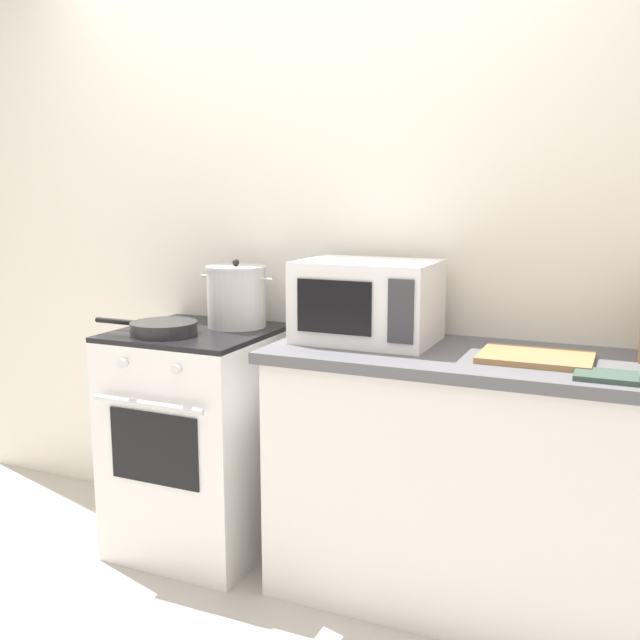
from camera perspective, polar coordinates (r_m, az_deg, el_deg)
back_wall at (r=2.93m, az=4.76°, el=5.84°), size 4.40×0.10×2.50m
lower_cabinet_right at (r=2.65m, az=14.62°, el=-13.05°), size 1.64×0.56×0.88m
countertop_right at (r=2.50m, az=15.09°, el=-3.31°), size 1.70×0.60×0.04m
stove at (r=3.05m, az=-9.61°, el=-9.31°), size 0.60×0.64×0.92m
stock_pot at (r=2.96m, az=-6.67°, el=1.88°), size 0.33×0.25×0.28m
frying_pan at (r=2.86m, az=-12.43°, el=-0.62°), size 0.46×0.26×0.05m
microwave at (r=2.66m, az=3.81°, el=1.51°), size 0.50×0.37×0.30m
cutting_board at (r=2.47m, az=16.81°, el=-2.87°), size 0.36×0.26×0.02m
oven_mitt at (r=2.30m, az=21.84°, el=-4.16°), size 0.18×0.14×0.02m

